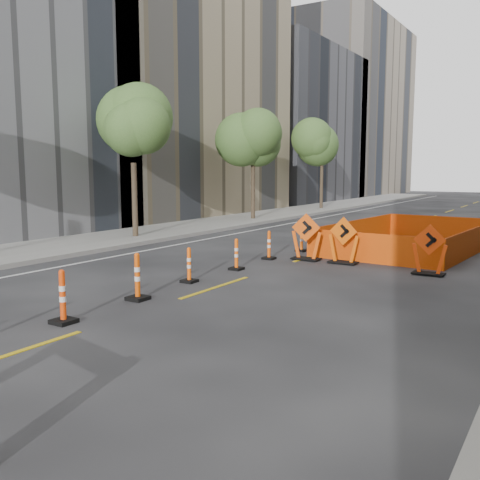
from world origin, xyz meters
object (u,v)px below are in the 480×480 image
Objects in this scene: channelizer_6 at (269,245)px; channelizer_4 at (189,265)px; channelizer_7 at (301,239)px; chevron_sign_center at (344,240)px; channelizer_3 at (137,276)px; channelizer_5 at (236,254)px; chevron_sign_left at (306,237)px; chevron_sign_right at (429,250)px; channelizer_2 at (63,297)px.

channelizer_4 is at bearing -90.18° from channelizer_6.
channelizer_7 is (0.17, 6.60, -0.01)m from channelizer_4.
channelizer_7 is at bearing 88.52° from channelizer_4.
channelizer_3 is at bearing -104.88° from chevron_sign_center.
channelizer_6 is 2.51m from chevron_sign_center.
channelizer_3 reaches higher than channelizer_6.
channelizer_4 is 4.40m from channelizer_6.
chevron_sign_left is at bearing 69.08° from channelizer_5.
chevron_sign_right is (2.77, -0.47, -0.03)m from chevron_sign_center.
chevron_sign_left is at bearing 76.87° from channelizer_4.
channelizer_6 is 0.62× the size of chevron_sign_left.
channelizer_7 is at bearing 90.08° from channelizer_3.
chevron_sign_center reaches higher than channelizer_7.
channelizer_5 reaches higher than channelizer_4.
channelizer_6 is at bearing -169.08° from chevron_sign_left.
channelizer_3 is 2.21m from channelizer_4.
chevron_sign_center is at bearing 63.56° from channelizer_4.
channelizer_3 is at bearing -89.01° from channelizer_5.
channelizer_5 is 0.63× the size of chevron_sign_center.
channelizer_5 is 2.93m from chevron_sign_left.
channelizer_2 is 1.14× the size of channelizer_4.
chevron_sign_center reaches higher than channelizer_2.
chevron_sign_center is at bearing -36.11° from channelizer_7.
channelizer_2 is 10.99m from channelizer_7.
channelizer_5 is 2.20m from channelizer_6.
channelizer_6 is 5.22m from chevron_sign_right.
channelizer_6 is 0.66× the size of chevron_sign_right.
channelizer_4 is 5.51m from chevron_sign_center.
channelizer_4 is 0.65× the size of chevron_sign_right.
channelizer_2 is 6.60m from channelizer_5.
channelizer_3 is (-0.07, 2.20, 0.02)m from channelizer_2.
chevron_sign_center reaches higher than channelizer_6.
chevron_sign_center is (2.35, 2.73, 0.28)m from channelizer_5.
chevron_sign_right is at bearing -22.90° from channelizer_7.
channelizer_5 is 5.60m from chevron_sign_right.
channelizer_2 is 0.71× the size of chevron_sign_center.
channelizer_7 is 1.97m from chevron_sign_left.
channelizer_7 is at bearing 90.44° from channelizer_2.
channelizer_3 is at bearing -88.53° from channelizer_6.
channelizer_4 is (-0.26, 4.40, -0.06)m from channelizer_2.
chevron_sign_left is 1.07× the size of chevron_sign_right.
channelizer_7 is (-0.09, 10.99, -0.07)m from channelizer_2.
channelizer_3 is at bearing -85.24° from channelizer_4.
channelizer_3 reaches higher than channelizer_2.
channelizer_6 is at bearing 89.82° from channelizer_4.
channelizer_2 is 9.36m from chevron_sign_left.
channelizer_6 is (-0.17, 6.60, -0.07)m from channelizer_3.
channelizer_6 is 2.20m from channelizer_7.
channelizer_3 is 8.35m from chevron_sign_right.
chevron_sign_left is at bearing 24.74° from channelizer_6.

